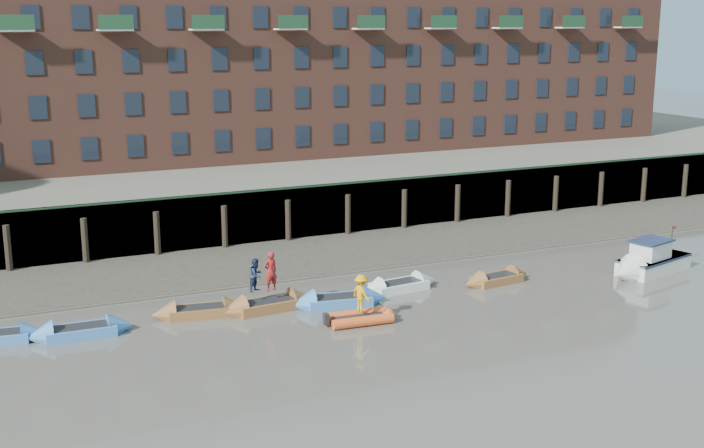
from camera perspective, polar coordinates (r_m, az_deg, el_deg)
ground at (r=34.53m, az=5.62°, el=-9.63°), size 220.00×220.00×0.00m
foreshore at (r=50.04m, az=-4.76°, el=-2.34°), size 110.00×8.00×0.50m
mud_band at (r=46.97m, az=-3.35°, el=-3.36°), size 110.00×1.60×0.10m
river_wall at (r=53.67m, az=-6.39°, el=0.44°), size 110.00×1.23×3.30m
bank_terrace at (r=66.50m, az=-10.09°, el=2.79°), size 110.00×28.00×3.20m
apartment_terrace at (r=66.42m, az=-10.71°, el=12.50°), size 80.60×15.56×20.98m
rowboat_1 at (r=39.87m, az=-17.13°, el=-6.64°), size 4.57×1.44×1.32m
rowboat_2 at (r=41.22m, az=-9.81°, el=-5.58°), size 4.55×1.91×1.28m
rowboat_3 at (r=41.61m, az=-5.45°, el=-5.24°), size 4.88×1.79×1.39m
rowboat_4 at (r=42.03m, az=-0.86°, el=-4.99°), size 4.91×2.13×1.38m
rowboat_5 at (r=44.41m, az=3.06°, el=-4.02°), size 4.60×1.77×1.30m
rowboat_6 at (r=46.19m, az=9.33°, el=-3.52°), size 4.27×1.71×1.21m
rib_tender at (r=39.79m, az=0.65°, el=-6.07°), size 3.14×1.65×0.54m
motor_launch at (r=49.44m, az=18.35°, el=-2.46°), size 5.92×3.23×2.33m
person_rower_a at (r=41.22m, az=-5.29°, el=-3.06°), size 0.75×0.57×1.86m
person_rower_b at (r=41.18m, az=-6.21°, el=-3.30°), size 0.97×0.94×1.58m
person_rib_crew at (r=39.47m, az=0.61°, el=-4.50°), size 0.87×1.22×1.72m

